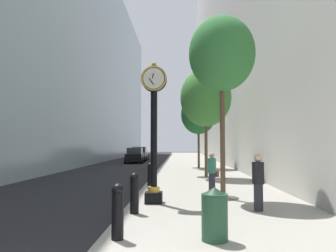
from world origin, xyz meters
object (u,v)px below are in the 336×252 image
object	(u,v)px
bollard_nearest	(118,210)
car_black_mid	(135,156)
street_clock	(154,125)
car_grey_near	(140,154)
trash_bin	(215,213)
street_tree_mid_far	(199,114)
bollard_fourth	(150,175)
street_tree_mid_near	(206,98)
bollard_second	(134,192)
street_tree_near	(222,55)
pedestrian_walking	(212,171)
pedestrian_by_clock	(258,181)

from	to	relation	value
bollard_nearest	car_black_mid	xyz separation A→B (m)	(-3.58, 28.82, 0.08)
street_clock	car_grey_near	bearing A→B (deg)	97.87
trash_bin	street_clock	bearing A→B (deg)	110.59
street_tree_mid_far	car_grey_near	size ratio (longest dim) A/B	1.26
street_clock	trash_bin	world-z (taller)	street_clock
bollard_fourth	street_tree_mid_near	distance (m)	6.96
bollard_second	street_tree_mid_near	xyz separation A→B (m)	(2.78, 9.86, 4.02)
trash_bin	street_tree_mid_far	bearing A→B (deg)	87.54
bollard_nearest	street_tree_near	bearing A→B (deg)	61.29
bollard_fourth	trash_bin	distance (m)	7.61
bollard_fourth	car_grey_near	world-z (taller)	car_grey_near
car_grey_near	street_tree_mid_near	bearing A→B (deg)	-73.42
street_clock	street_tree_mid_far	distance (m)	15.76
bollard_second	trash_bin	size ratio (longest dim) A/B	1.06
car_grey_near	car_black_mid	xyz separation A→B (m)	(0.19, -5.49, -0.03)
street_clock	car_black_mid	bearing A→B (deg)	99.16
street_tree_near	trash_bin	bearing A→B (deg)	-99.37
street_clock	bollard_nearest	world-z (taller)	street_clock
bollard_second	pedestrian_walking	distance (m)	4.89
bollard_second	bollard_fourth	xyz separation A→B (m)	(0.00, 4.90, 0.00)
street_clock	pedestrian_walking	bearing A→B (deg)	49.91
street_tree_mid_far	bollard_nearest	bearing A→B (deg)	-98.09
street_tree_mid_near	street_tree_mid_far	distance (m)	7.24
bollard_nearest	street_tree_mid_far	world-z (taller)	street_tree_mid_far
street_clock	trash_bin	xyz separation A→B (m)	(1.53, -4.08, -2.01)
bollard_second	pedestrian_by_clock	distance (m)	3.55
street_tree_near	pedestrian_walking	bearing A→B (deg)	98.34
bollard_fourth	car_grey_near	distance (m)	27.23
bollard_nearest	car_black_mid	distance (m)	29.04
pedestrian_walking	bollard_second	bearing A→B (deg)	-121.45
street_tree_mid_near	trash_bin	world-z (taller)	street_tree_mid_near
street_tree_mid_near	pedestrian_walking	size ratio (longest dim) A/B	4.02
street_clock	pedestrian_by_clock	distance (m)	3.71
street_tree_mid_near	pedestrian_walking	bearing A→B (deg)	-92.28
bollard_nearest	street_tree_near	world-z (taller)	street_tree_near
street_tree_mid_far	street_tree_near	bearing A→B (deg)	-90.00
pedestrian_walking	bollard_fourth	bearing A→B (deg)	164.13
street_clock	pedestrian_by_clock	size ratio (longest dim) A/B	2.85
street_clock	street_tree_near	size ratio (longest dim) A/B	0.71
street_clock	street_tree_mid_far	bearing A→B (deg)	81.28
bollard_fourth	bollard_nearest	bearing A→B (deg)	-90.00
bollard_nearest	street_tree_mid_far	xyz separation A→B (m)	(2.78, 19.54, 3.73)
street_tree_mid_far	trash_bin	bearing A→B (deg)	-92.46
bollard_fourth	street_tree_mid_near	size ratio (longest dim) A/B	0.18
bollard_second	car_grey_near	bearing A→B (deg)	96.75
bollard_nearest	car_grey_near	size ratio (longest dim) A/B	0.24
car_grey_near	street_tree_near	bearing A→B (deg)	-77.37
street_tree_mid_far	car_black_mid	size ratio (longest dim) A/B	1.39
car_black_mid	street_tree_mid_far	bearing A→B (deg)	-55.55
bollard_fourth	street_tree_near	bearing A→B (deg)	-39.27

